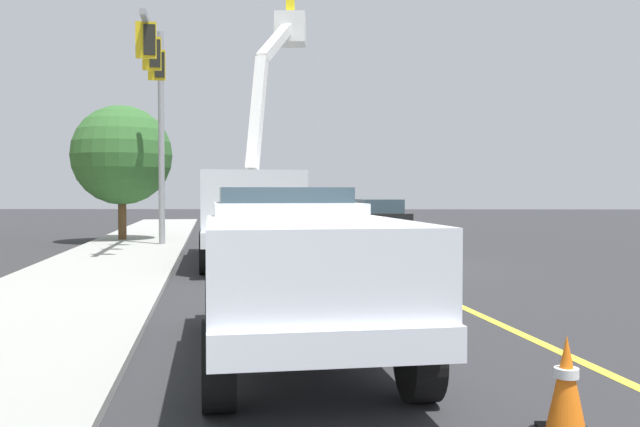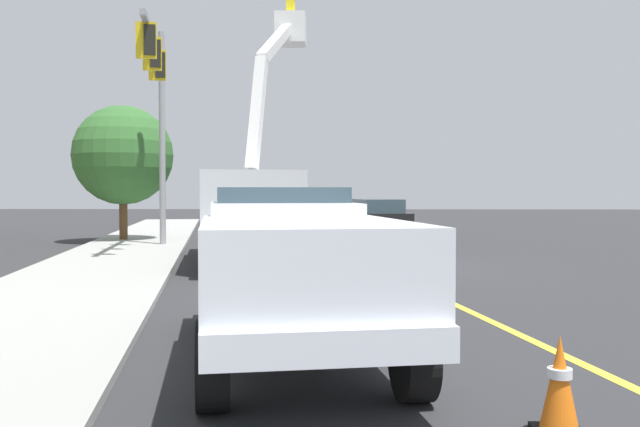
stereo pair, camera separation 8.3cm
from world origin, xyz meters
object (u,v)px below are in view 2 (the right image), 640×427
object	(u,v)px
traffic_cone_mid_front	(302,236)
traffic_cone_leading	(560,386)
service_pickup_truck	(293,266)
traffic_signal_mast	(158,90)
passing_minivan	(376,216)
utility_bucket_truck	(248,205)

from	to	relation	value
traffic_cone_mid_front	traffic_cone_leading	bearing A→B (deg)	-170.44
service_pickup_truck	traffic_cone_mid_front	distance (m)	16.08
traffic_signal_mast	passing_minivan	bearing A→B (deg)	-47.97
service_pickup_truck	traffic_signal_mast	xyz separation A→B (m)	(14.03, 5.40, 4.21)
traffic_cone_mid_front	traffic_signal_mast	distance (m)	7.04
passing_minivan	traffic_signal_mast	world-z (taller)	traffic_signal_mast
passing_minivan	traffic_cone_leading	world-z (taller)	passing_minivan
utility_bucket_truck	traffic_signal_mast	xyz separation A→B (m)	(2.71, 3.32, 3.70)
traffic_cone_leading	traffic_cone_mid_front	xyz separation A→B (m)	(18.51, 3.12, 0.03)
service_pickup_truck	traffic_cone_mid_front	bearing A→B (deg)	2.68
traffic_signal_mast	traffic_cone_mid_front	bearing A→B (deg)	-66.49
utility_bucket_truck	traffic_cone_mid_front	distance (m)	5.06
utility_bucket_truck	traffic_cone_leading	bearing A→B (deg)	-162.14
traffic_cone_leading	traffic_signal_mast	size ratio (longest dim) A/B	0.11
utility_bucket_truck	service_pickup_truck	xyz separation A→B (m)	(-11.31, -2.07, -0.51)
service_pickup_truck	utility_bucket_truck	bearing A→B (deg)	10.39
service_pickup_truck	passing_minivan	size ratio (longest dim) A/B	1.16
traffic_cone_leading	utility_bucket_truck	bearing A→B (deg)	17.86
traffic_cone_leading	traffic_signal_mast	xyz separation A→B (m)	(16.49, 7.76, 4.92)
passing_minivan	utility_bucket_truck	bearing A→B (deg)	156.04
passing_minivan	traffic_signal_mast	xyz separation A→B (m)	(-6.81, 7.56, 4.36)
traffic_cone_mid_front	service_pickup_truck	bearing A→B (deg)	-177.32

